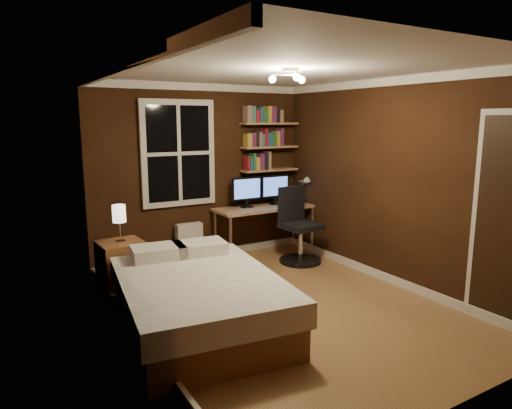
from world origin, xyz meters
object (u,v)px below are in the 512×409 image
radiator (189,243)px  desk (265,211)px  monitor_left (247,192)px  monitor_right (275,190)px  bed (199,301)px  desk_lamp (304,189)px  nightstand (122,267)px  office_chair (298,233)px  bedside_lamp (120,224)px

radiator → desk: size_ratio=0.37×
monitor_left → radiator: bearing=171.8°
monitor_right → desk: bearing=-161.4°
bed → desk: size_ratio=1.39×
desk → desk_lamp: (0.66, -0.08, 0.28)m
radiator → desk_lamp: desk_lamp is taller
bed → nightstand: 1.39m
radiator → office_chair: office_chair is taller
radiator → desk_lamp: (1.80, -0.28, 0.67)m
monitor_right → desk_lamp: monitor_right is taller
office_chair → desk_lamp: bearing=41.7°
monitor_left → office_chair: 0.96m
desk_lamp → office_chair: (-0.45, -0.49, -0.53)m
office_chair → bed: bearing=-154.8°
monitor_right → office_chair: monitor_right is taller
nightstand → monitor_right: bearing=9.2°
bedside_lamp → desk: 2.33m
desk → office_chair: office_chair is taller
desk_lamp → office_chair: bearing=-132.5°
desk → monitor_left: monitor_left is taller
nightstand → desk_lamp: 3.03m
bedside_lamp → monitor_right: bearing=12.8°
radiator → bed: bearing=-110.1°
nightstand → bedside_lamp: 0.52m
desk → bed: bearing=-135.8°
bed → monitor_left: bearing=57.0°
bedside_lamp → monitor_left: 2.09m
radiator → monitor_left: monitor_left is taller
bedside_lamp → radiator: 1.44m
monitor_left → bed: bearing=-130.3°
radiator → monitor_left: bearing=-8.2°
desk → monitor_right: size_ratio=3.21×
radiator → monitor_right: 1.53m
desk_lamp → bedside_lamp: bearing=-171.9°
bed → monitor_left: (1.61, 1.90, 0.67)m
bedside_lamp → monitor_left: (2.00, 0.57, 0.12)m
bedside_lamp → monitor_right: 2.56m
nightstand → bedside_lamp: size_ratio=1.41×
bed → nightstand: bed is taller
bedside_lamp → office_chair: (2.48, -0.08, -0.41)m
bedside_lamp → desk_lamp: desk_lamp is taller
desk → monitor_left: size_ratio=3.21×
bed → bedside_lamp: bedside_lamp is taller
bedside_lamp → bed: bearing=-73.8°
bed → desk_lamp: size_ratio=4.86×
bed → radiator: 2.16m
desk → nightstand: bearing=-167.8°
bed → radiator: (0.74, 2.03, -0.01)m
desk → desk_lamp: size_ratio=3.49×
desk → monitor_right: bearing=18.6°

